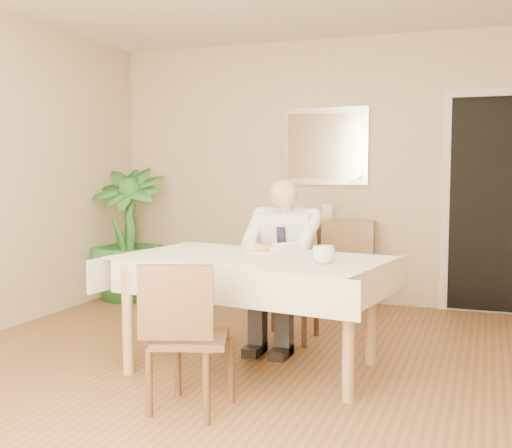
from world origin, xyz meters
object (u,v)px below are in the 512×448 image
(chair_near, at_px, (185,330))
(seated_man, at_px, (280,255))
(chair_far, at_px, (291,274))
(coffee_mug, at_px, (323,255))
(dining_table, at_px, (252,270))
(potted_palm, at_px, (127,234))
(sideboard, at_px, (320,262))

(chair_near, relative_size, seated_man, 0.67)
(chair_far, relative_size, coffee_mug, 6.56)
(dining_table, xyz_separation_m, potted_palm, (-2.00, 1.73, -0.00))
(dining_table, height_order, sideboard, sideboard)
(dining_table, bearing_deg, coffee_mug, -5.00)
(chair_near, xyz_separation_m, potted_palm, (-1.93, 2.60, 0.20))
(potted_palm, bearing_deg, chair_near, -53.33)
(coffee_mug, bearing_deg, dining_table, 165.60)
(seated_man, height_order, coffee_mug, seated_man)
(chair_near, xyz_separation_m, seated_man, (0.06, 1.46, 0.23))
(chair_near, distance_m, coffee_mug, 0.99)
(seated_man, relative_size, sideboard, 1.19)
(chair_far, xyz_separation_m, seated_man, (-0.00, -0.29, 0.19))
(dining_table, xyz_separation_m, chair_near, (-0.06, -0.86, -0.20))
(potted_palm, bearing_deg, dining_table, -40.93)
(chair_far, xyz_separation_m, chair_near, (-0.06, -1.75, -0.04))
(sideboard, height_order, potted_palm, potted_palm)
(chair_far, relative_size, chair_near, 1.08)
(seated_man, distance_m, potted_palm, 2.30)
(coffee_mug, bearing_deg, sideboard, 104.77)
(seated_man, relative_size, coffee_mug, 9.12)
(seated_man, xyz_separation_m, coffee_mug, (0.51, -0.72, 0.12))
(dining_table, relative_size, sideboard, 1.80)
(dining_table, bearing_deg, chair_far, 99.41)
(chair_near, bearing_deg, potted_palm, 107.66)
(dining_table, distance_m, chair_far, 0.90)
(seated_man, bearing_deg, sideboard, 93.52)
(chair_near, relative_size, sideboard, 0.80)
(seated_man, xyz_separation_m, sideboard, (-0.10, 1.58, -0.27))
(chair_far, distance_m, potted_palm, 2.18)
(chair_near, height_order, coffee_mug, coffee_mug)
(chair_far, bearing_deg, coffee_mug, -57.05)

